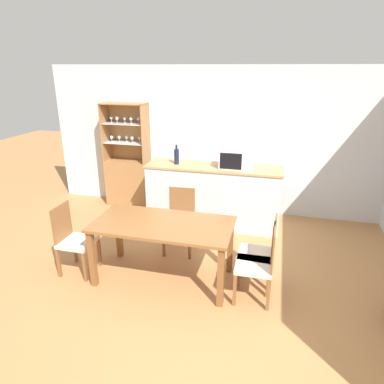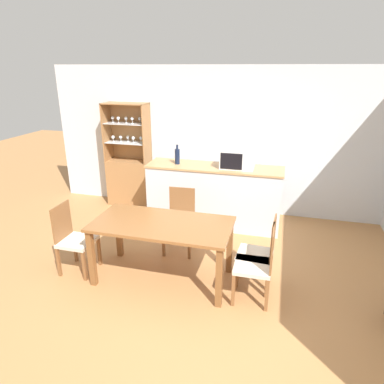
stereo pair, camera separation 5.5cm
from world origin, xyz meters
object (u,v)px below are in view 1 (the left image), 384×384
(dining_chair_head_far, at_px, (180,221))
(dining_chair_side_left_near, at_px, (74,240))
(display_cabinet, at_px, (128,175))
(microwave, at_px, (237,158))
(dining_chair_side_right_far, at_px, (260,253))
(dining_table, at_px, (163,231))
(wine_bottle, at_px, (177,156))
(dining_chair_side_right_near, at_px, (258,264))

(dining_chair_head_far, distance_m, dining_chair_side_left_near, 1.44)
(display_cabinet, bearing_deg, microwave, -12.81)
(microwave, bearing_deg, dining_chair_side_left_near, -134.08)
(dining_chair_head_far, distance_m, dining_chair_side_right_far, 1.31)
(dining_chair_side_left_near, relative_size, microwave, 1.74)
(dining_chair_head_far, bearing_deg, dining_table, 86.77)
(dining_table, bearing_deg, microwave, 69.50)
(dining_chair_side_left_near, bearing_deg, wine_bottle, 155.92)
(display_cabinet, height_order, dining_chair_head_far, display_cabinet)
(dining_table, bearing_deg, wine_bottle, 101.04)
(display_cabinet, height_order, dining_table, display_cabinet)
(dining_table, relative_size, dining_chair_side_right_far, 1.84)
(dining_chair_head_far, relative_size, wine_bottle, 2.85)
(dining_chair_side_left_near, distance_m, wine_bottle, 2.12)
(display_cabinet, xyz_separation_m, dining_chair_head_far, (1.45, -1.48, -0.12))
(dining_table, bearing_deg, display_cabinet, 123.23)
(dining_chair_head_far, relative_size, microwave, 1.74)
(wine_bottle, bearing_deg, dining_chair_head_far, -71.11)
(dining_chair_head_far, bearing_deg, dining_chair_side_left_near, 33.40)
(dining_table, bearing_deg, dining_chair_side_left_near, -173.82)
(dining_chair_head_far, distance_m, wine_bottle, 1.23)
(display_cabinet, xyz_separation_m, microwave, (2.10, -0.48, 0.59))
(dining_chair_side_right_near, relative_size, dining_chair_side_left_near, 1.00)
(wine_bottle, bearing_deg, display_cabinet, 155.10)
(wine_bottle, bearing_deg, dining_table, -78.96)
(dining_chair_side_right_far, distance_m, dining_chair_side_left_near, 2.32)
(dining_chair_side_left_near, xyz_separation_m, microwave, (1.80, 1.86, 0.71))
(display_cabinet, bearing_deg, dining_chair_head_far, -45.57)
(display_cabinet, bearing_deg, dining_chair_side_right_near, -41.93)
(dining_chair_side_left_near, bearing_deg, dining_chair_side_right_far, 96.37)
(dining_chair_side_right_far, xyz_separation_m, wine_bottle, (-1.49, 1.57, 0.70))
(dining_chair_side_left_near, xyz_separation_m, wine_bottle, (0.82, 1.82, 0.70))
(dining_chair_side_right_far, height_order, dining_chair_side_left_near, same)
(dining_chair_head_far, relative_size, dining_chair_side_left_near, 1.00)
(display_cabinet, height_order, microwave, display_cabinet)
(dining_chair_head_far, xyz_separation_m, wine_bottle, (-0.33, 0.96, 0.70))
(dining_chair_side_right_near, bearing_deg, dining_chair_head_far, 52.51)
(display_cabinet, distance_m, dining_chair_side_right_far, 3.35)
(dining_chair_side_right_near, xyz_separation_m, wine_bottle, (-1.49, 1.82, 0.70))
(dining_chair_side_left_near, height_order, wine_bottle, wine_bottle)
(dining_chair_side_right_near, bearing_deg, dining_table, 83.05)
(display_cabinet, distance_m, dining_chair_side_right_near, 3.51)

